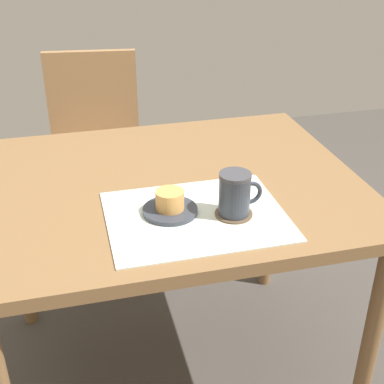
{
  "coord_description": "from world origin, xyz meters",
  "views": [
    {
      "loc": [
        -0.27,
        -1.33,
        1.45
      ],
      "look_at": [
        0.03,
        -0.17,
        0.8
      ],
      "focal_mm": 50.0,
      "sensor_mm": 36.0,
      "label": 1
    }
  ],
  "objects_px": {
    "wooden_chair": "(95,151)",
    "pastry": "(170,200)",
    "coffee_mug": "(235,194)",
    "dining_table": "(169,206)",
    "pastry_plate": "(170,210)"
  },
  "relations": [
    {
      "from": "wooden_chair",
      "to": "pastry_plate",
      "type": "bearing_deg",
      "value": 104.51
    },
    {
      "from": "pastry",
      "to": "coffee_mug",
      "type": "relative_size",
      "value": 0.64
    },
    {
      "from": "pastry",
      "to": "pastry_plate",
      "type": "bearing_deg",
      "value": 180.0
    },
    {
      "from": "dining_table",
      "to": "pastry_plate",
      "type": "height_order",
      "value": "pastry_plate"
    },
    {
      "from": "dining_table",
      "to": "coffee_mug",
      "type": "relative_size",
      "value": 9.58
    },
    {
      "from": "wooden_chair",
      "to": "pastry",
      "type": "height_order",
      "value": "wooden_chair"
    },
    {
      "from": "pastry_plate",
      "to": "coffee_mug",
      "type": "relative_size",
      "value": 1.24
    },
    {
      "from": "coffee_mug",
      "to": "dining_table",
      "type": "bearing_deg",
      "value": 118.03
    },
    {
      "from": "wooden_chair",
      "to": "dining_table",
      "type": "bearing_deg",
      "value": 108.4
    },
    {
      "from": "wooden_chair",
      "to": "pastry",
      "type": "distance_m",
      "value": 1.04
    },
    {
      "from": "pastry_plate",
      "to": "dining_table",
      "type": "bearing_deg",
      "value": 79.19
    },
    {
      "from": "pastry",
      "to": "coffee_mug",
      "type": "xyz_separation_m",
      "value": [
        0.16,
        -0.05,
        0.02
      ]
    },
    {
      "from": "pastry_plate",
      "to": "pastry",
      "type": "relative_size",
      "value": 1.94
    },
    {
      "from": "pastry",
      "to": "wooden_chair",
      "type": "bearing_deg",
      "value": 97.01
    },
    {
      "from": "dining_table",
      "to": "pastry_plate",
      "type": "bearing_deg",
      "value": -100.81
    }
  ]
}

